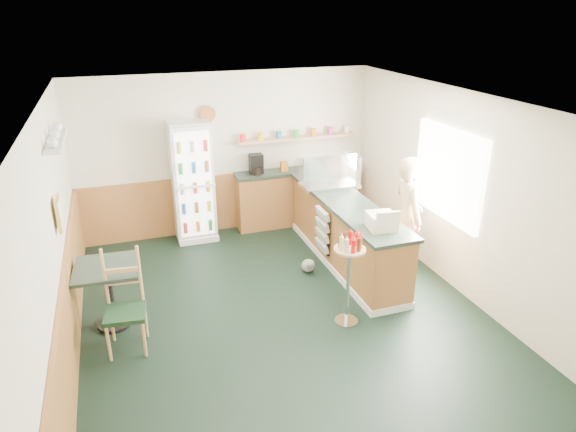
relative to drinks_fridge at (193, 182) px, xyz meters
name	(u,v)px	position (x,y,z in m)	size (l,w,h in m)	color
ground	(284,316)	(0.64, -2.74, -0.99)	(6.00, 6.00, 0.00)	black
room_envelope	(248,187)	(0.42, -2.01, 0.53)	(5.04, 6.02, 2.72)	beige
service_counter	(346,236)	(1.99, -1.67, -0.53)	(0.68, 3.01, 1.01)	#AA6136
back_counter	(297,194)	(1.83, 0.06, -0.45)	(2.24, 0.42, 1.69)	#AA6136
drinks_fridge	(193,182)	(0.00, 0.00, 0.00)	(0.66, 0.54, 1.99)	silver
display_case	(330,172)	(1.99, -1.00, 0.27)	(0.89, 0.46, 0.50)	silver
cash_register	(381,221)	(1.99, -2.69, 0.12)	(0.34, 0.36, 0.20)	beige
shopkeeper	(407,217)	(2.69, -2.20, -0.11)	(0.59, 0.42, 1.77)	tan
condiment_stand	(349,264)	(1.35, -3.12, -0.18)	(0.38, 0.38, 1.19)	silver
newspaper_rack	(322,231)	(1.64, -1.60, -0.43)	(0.09, 0.42, 0.67)	black
cafe_table	(109,284)	(-1.41, -2.24, -0.42)	(0.79, 0.79, 0.82)	black
cafe_chair	(123,297)	(-1.25, -2.69, -0.37)	(0.50, 0.50, 1.20)	black
dog_doorstop	(309,265)	(1.36, -1.77, -0.88)	(0.20, 0.25, 0.24)	gray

